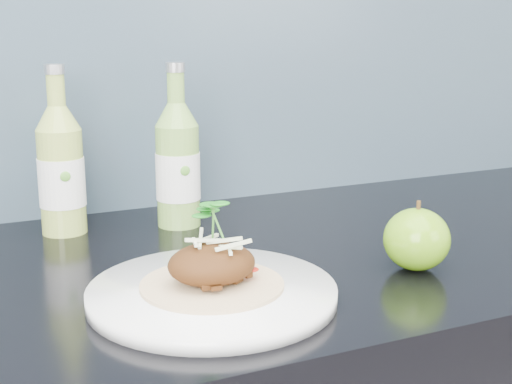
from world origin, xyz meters
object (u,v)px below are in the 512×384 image
(dinner_plate, at_px, (212,293))
(green_apple, at_px, (417,239))
(cider_bottle_right, at_px, (178,165))
(cider_bottle_left, at_px, (61,170))

(dinner_plate, height_order, green_apple, green_apple)
(dinner_plate, distance_m, green_apple, 0.26)
(dinner_plate, relative_size, green_apple, 3.44)
(green_apple, xyz_separation_m, cider_bottle_right, (-0.20, 0.30, 0.05))
(dinner_plate, xyz_separation_m, green_apple, (0.26, -0.01, 0.03))
(dinner_plate, relative_size, cider_bottle_right, 1.34)
(green_apple, relative_size, cider_bottle_left, 0.39)
(green_apple, bearing_deg, dinner_plate, 177.60)
(green_apple, height_order, cider_bottle_right, cider_bottle_right)
(cider_bottle_left, bearing_deg, green_apple, -48.67)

